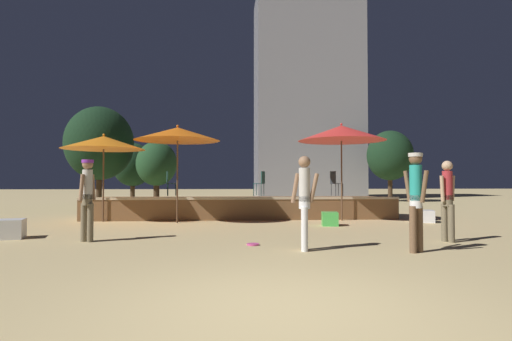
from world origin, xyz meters
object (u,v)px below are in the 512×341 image
(bistro_chair_1, at_px, (261,181))
(background_tree_1, at_px, (157,164))
(cube_seat_2, at_px, (10,229))
(bistro_chair_2, at_px, (335,181))
(background_tree_0, at_px, (99,144))
(patio_umbrella_1, at_px, (341,133))
(person_0, at_px, (305,198))
(bistro_chair_0, at_px, (169,181))
(background_tree_3, at_px, (133,165))
(cube_seat_0, at_px, (424,216))
(patio_umbrella_0, at_px, (178,134))
(cube_seat_1, at_px, (330,219))
(person_1, at_px, (448,197))
(person_2, at_px, (416,194))
(patio_umbrella_2, at_px, (104,143))
(background_tree_2, at_px, (390,156))
(frisbee_disc, at_px, (253,244))
(person_3, at_px, (87,194))

(bistro_chair_1, relative_size, background_tree_1, 0.28)
(cube_seat_2, relative_size, bistro_chair_2, 0.77)
(background_tree_0, bearing_deg, patio_umbrella_1, -34.80)
(person_0, height_order, bistro_chair_0, person_0)
(cube_seat_2, relative_size, background_tree_1, 0.21)
(background_tree_1, xyz_separation_m, background_tree_3, (-2.55, 5.97, 0.20))
(cube_seat_2, bearing_deg, bistro_chair_2, 27.97)
(cube_seat_0, height_order, background_tree_3, background_tree_3)
(patio_umbrella_0, relative_size, bistro_chair_1, 3.46)
(cube_seat_1, height_order, person_0, person_0)
(cube_seat_2, distance_m, background_tree_3, 16.08)
(patio_umbrella_1, distance_m, bistro_chair_1, 3.43)
(person_0, relative_size, person_1, 1.02)
(person_0, relative_size, background_tree_0, 0.36)
(patio_umbrella_0, xyz_separation_m, person_0, (3.08, -5.21, -1.81))
(person_2, bearing_deg, background_tree_3, 90.65)
(patio_umbrella_2, relative_size, background_tree_2, 0.63)
(background_tree_0, xyz_separation_m, background_tree_2, (16.73, 4.63, -0.24))
(patio_umbrella_1, distance_m, person_1, 5.21)
(patio_umbrella_2, height_order, frisbee_disc, patio_umbrella_2)
(person_2, height_order, background_tree_2, background_tree_2)
(person_3, relative_size, bistro_chair_2, 2.01)
(person_2, relative_size, frisbee_disc, 7.20)
(bistro_chair_0, height_order, background_tree_3, background_tree_3)
(frisbee_disc, bearing_deg, patio_umbrella_0, 115.40)
(frisbee_disc, bearing_deg, background_tree_2, 59.45)
(person_0, bearing_deg, person_2, 92.50)
(person_2, bearing_deg, patio_umbrella_2, 114.30)
(bistro_chair_1, bearing_deg, cube_seat_2, -26.13)
(cube_seat_0, bearing_deg, person_3, -159.58)
(cube_seat_1, relative_size, bistro_chair_2, 0.58)
(patio_umbrella_0, bearing_deg, bistro_chair_1, 34.78)
(frisbee_disc, bearing_deg, person_0, -37.10)
(background_tree_1, bearing_deg, background_tree_0, 166.17)
(bistro_chair_2, bearing_deg, bistro_chair_0, 67.82)
(person_2, xyz_separation_m, bistro_chair_0, (-5.68, 7.68, 0.25))
(patio_umbrella_1, xyz_separation_m, background_tree_0, (-10.21, 7.10, 0.25))
(patio_umbrella_2, bearing_deg, background_tree_1, 84.45)
(patio_umbrella_1, xyz_separation_m, person_2, (-0.29, -5.93, -1.85))
(bistro_chair_1, xyz_separation_m, bistro_chair_2, (2.67, -0.41, 0.00))
(background_tree_0, xyz_separation_m, background_tree_1, (2.94, -0.72, -1.04))
(patio_umbrella_0, bearing_deg, cube_seat_2, -136.97)
(bistro_chair_0, bearing_deg, cube_seat_2, 139.10)
(background_tree_0, bearing_deg, cube_seat_1, -42.20)
(background_tree_0, distance_m, background_tree_1, 3.20)
(patio_umbrella_0, relative_size, person_2, 1.67)
(frisbee_disc, bearing_deg, bistro_chair_0, 112.15)
(patio_umbrella_2, xyz_separation_m, frisbee_disc, (4.60, -5.05, -2.56))
(patio_umbrella_2, xyz_separation_m, person_1, (8.88, -4.90, -1.61))
(cube_seat_1, bearing_deg, patio_umbrella_2, 167.07)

